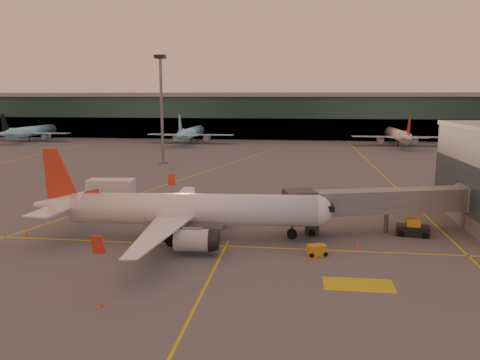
# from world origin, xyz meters

# --- Properties ---
(ground) EXTENTS (600.00, 600.00, 0.00)m
(ground) POSITION_xyz_m (0.00, 0.00, 0.00)
(ground) COLOR #4C4F54
(ground) RESTS_ON ground
(taxi_markings) EXTENTS (100.12, 173.00, 0.01)m
(taxi_markings) POSITION_xyz_m (-7.32, 44.49, 0.01)
(taxi_markings) COLOR gold
(taxi_markings) RESTS_ON ground
(terminal) EXTENTS (400.00, 20.00, 17.60)m
(terminal) POSITION_xyz_m (0.00, 141.79, 8.76)
(terminal) COLOR #19382D
(terminal) RESTS_ON ground
(mast_west_near) EXTENTS (2.40, 2.40, 25.60)m
(mast_west_near) POSITION_xyz_m (-20.00, 66.00, 14.86)
(mast_west_near) COLOR slate
(mast_west_near) RESTS_ON ground
(distant_aircraft_row) EXTENTS (350.00, 34.00, 13.00)m
(distant_aircraft_row) POSITION_xyz_m (10.83, 118.00, 0.00)
(distant_aircraft_row) COLOR #97EEFC
(distant_aircraft_row) RESTS_ON ground
(main_airplane) EXTENTS (34.04, 30.69, 10.27)m
(main_airplane) POSITION_xyz_m (-0.10, 6.95, 3.34)
(main_airplane) COLOR white
(main_airplane) RESTS_ON ground
(jet_bridge) EXTENTS (25.45, 10.10, 5.32)m
(jet_bridge) POSITION_xyz_m (24.42, 13.26, 3.59)
(jet_bridge) COLOR slate
(jet_bridge) RESTS_ON ground
(catering_truck) EXTENTS (6.48, 3.34, 4.84)m
(catering_truck) POSITION_xyz_m (-12.76, 17.12, 2.75)
(catering_truck) COLOR red
(catering_truck) RESTS_ON ground
(gpu_cart) EXTENTS (2.17, 1.73, 1.11)m
(gpu_cart) POSITION_xyz_m (14.69, 3.25, 0.54)
(gpu_cart) COLOR #C69018
(gpu_cart) RESTS_ON ground
(pushback_tug) EXTENTS (3.94, 2.53, 1.89)m
(pushback_tug) POSITION_xyz_m (26.03, 11.69, 0.77)
(pushback_tug) COLOR black
(pushback_tug) RESTS_ON ground
(cone_nose) EXTENTS (0.45, 0.45, 0.57)m
(cone_nose) POSITION_xyz_m (19.11, 6.34, 0.28)
(cone_nose) COLOR #FA4E0D
(cone_nose) RESTS_ON ground
(cone_tail) EXTENTS (0.47, 0.47, 0.60)m
(cone_tail) POSITION_xyz_m (-18.62, 5.64, 0.29)
(cone_tail) COLOR #FA4E0D
(cone_tail) RESTS_ON ground
(cone_wing_right) EXTENTS (0.41, 0.41, 0.52)m
(cone_wing_right) POSITION_xyz_m (-2.28, -11.01, 0.25)
(cone_wing_right) COLOR #FA4E0D
(cone_wing_right) RESTS_ON ground
(cone_wing_left) EXTENTS (0.50, 0.50, 0.63)m
(cone_wing_left) POSITION_xyz_m (-1.22, 24.05, 0.30)
(cone_wing_left) COLOR #FA4E0D
(cone_wing_left) RESTS_ON ground
(cone_fwd) EXTENTS (0.43, 0.43, 0.54)m
(cone_fwd) POSITION_xyz_m (14.51, 1.78, 0.26)
(cone_fwd) COLOR #FA4E0D
(cone_fwd) RESTS_ON ground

